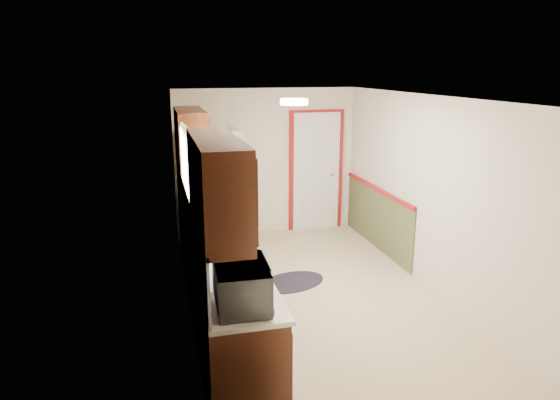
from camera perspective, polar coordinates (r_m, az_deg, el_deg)
room_shell at (r=5.91m, az=3.81°, el=0.02°), size 3.20×5.20×2.52m
kitchen_run at (r=5.51m, az=-7.68°, el=-5.48°), size 0.63×4.00×2.20m
back_wall_trim at (r=8.33m, az=5.59°, el=2.18°), size 1.12×2.30×2.08m
ceiling_fixture at (r=5.45m, az=1.62°, el=11.15°), size 0.30×0.30×0.06m
microwave at (r=3.86m, az=-4.37°, el=-9.18°), size 0.35×0.61×0.41m
refrigerator at (r=7.74m, az=-7.44°, el=1.31°), size 0.84×0.81×1.82m
rug at (r=6.59m, az=1.31°, el=-9.36°), size 1.08×0.87×0.01m
cooktop at (r=7.08m, az=-8.98°, el=0.28°), size 0.47×0.57×0.02m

